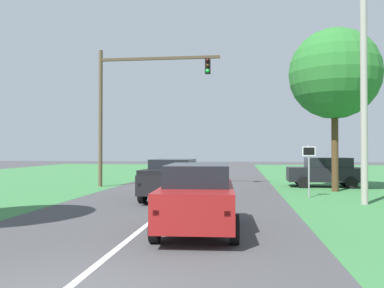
{
  "coord_description": "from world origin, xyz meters",
  "views": [
    {
      "loc": [
        2.8,
        -5.57,
        2.26
      ],
      "look_at": [
        0.2,
        15.63,
        2.56
      ],
      "focal_mm": 37.36,
      "sensor_mm": 36.0,
      "label": 1
    }
  ],
  "objects_px": {
    "traffic_light": "(130,97)",
    "keep_moving_sign": "(309,163)",
    "utility_pole_right": "(364,82)",
    "pickup_truck_lead": "(174,178)",
    "red_suv_near": "(198,195)",
    "oak_tree_right": "(335,74)",
    "crossing_suv_far": "(325,172)"
  },
  "relations": [
    {
      "from": "keep_moving_sign",
      "to": "crossing_suv_far",
      "type": "distance_m",
      "value": 5.98
    },
    {
      "from": "oak_tree_right",
      "to": "utility_pole_right",
      "type": "height_order",
      "value": "utility_pole_right"
    },
    {
      "from": "oak_tree_right",
      "to": "crossing_suv_far",
      "type": "xyz_separation_m",
      "value": [
        0.02,
        2.66,
        -5.43
      ]
    },
    {
      "from": "traffic_light",
      "to": "keep_moving_sign",
      "type": "height_order",
      "value": "traffic_light"
    },
    {
      "from": "traffic_light",
      "to": "crossing_suv_far",
      "type": "xyz_separation_m",
      "value": [
        11.79,
        1.42,
        -4.55
      ]
    },
    {
      "from": "red_suv_near",
      "to": "traffic_light",
      "type": "bearing_deg",
      "value": 113.85
    },
    {
      "from": "traffic_light",
      "to": "utility_pole_right",
      "type": "distance_m",
      "value": 13.41
    },
    {
      "from": "pickup_truck_lead",
      "to": "utility_pole_right",
      "type": "relative_size",
      "value": 0.53
    },
    {
      "from": "red_suv_near",
      "to": "traffic_light",
      "type": "distance_m",
      "value": 14.41
    },
    {
      "from": "keep_moving_sign",
      "to": "pickup_truck_lead",
      "type": "bearing_deg",
      "value": -166.92
    },
    {
      "from": "keep_moving_sign",
      "to": "utility_pole_right",
      "type": "xyz_separation_m",
      "value": [
        1.85,
        -2.21,
        3.45
      ]
    },
    {
      "from": "red_suv_near",
      "to": "keep_moving_sign",
      "type": "relative_size",
      "value": 1.91
    },
    {
      "from": "pickup_truck_lead",
      "to": "traffic_light",
      "type": "relative_size",
      "value": 0.65
    },
    {
      "from": "red_suv_near",
      "to": "oak_tree_right",
      "type": "relative_size",
      "value": 0.55
    },
    {
      "from": "oak_tree_right",
      "to": "utility_pole_right",
      "type": "distance_m",
      "value": 5.34
    },
    {
      "from": "keep_moving_sign",
      "to": "crossing_suv_far",
      "type": "relative_size",
      "value": 0.57
    },
    {
      "from": "traffic_light",
      "to": "oak_tree_right",
      "type": "bearing_deg",
      "value": -6.04
    },
    {
      "from": "pickup_truck_lead",
      "to": "utility_pole_right",
      "type": "distance_m",
      "value": 9.1
    },
    {
      "from": "traffic_light",
      "to": "crossing_suv_far",
      "type": "height_order",
      "value": "traffic_light"
    },
    {
      "from": "traffic_light",
      "to": "keep_moving_sign",
      "type": "relative_size",
      "value": 3.31
    },
    {
      "from": "keep_moving_sign",
      "to": "utility_pole_right",
      "type": "height_order",
      "value": "utility_pole_right"
    },
    {
      "from": "utility_pole_right",
      "to": "keep_moving_sign",
      "type": "bearing_deg",
      "value": 129.97
    },
    {
      "from": "red_suv_near",
      "to": "keep_moving_sign",
      "type": "bearing_deg",
      "value": 62.2
    },
    {
      "from": "red_suv_near",
      "to": "utility_pole_right",
      "type": "distance_m",
      "value": 9.62
    },
    {
      "from": "traffic_light",
      "to": "crossing_suv_far",
      "type": "bearing_deg",
      "value": 6.85
    },
    {
      "from": "traffic_light",
      "to": "red_suv_near",
      "type": "bearing_deg",
      "value": -66.15
    },
    {
      "from": "oak_tree_right",
      "to": "crossing_suv_far",
      "type": "height_order",
      "value": "oak_tree_right"
    },
    {
      "from": "keep_moving_sign",
      "to": "traffic_light",
      "type": "bearing_deg",
      "value": 156.95
    },
    {
      "from": "traffic_light",
      "to": "crossing_suv_far",
      "type": "relative_size",
      "value": 1.9
    },
    {
      "from": "pickup_truck_lead",
      "to": "crossing_suv_far",
      "type": "bearing_deg",
      "value": 41.11
    },
    {
      "from": "pickup_truck_lead",
      "to": "traffic_light",
      "type": "height_order",
      "value": "traffic_light"
    },
    {
      "from": "red_suv_near",
      "to": "utility_pole_right",
      "type": "relative_size",
      "value": 0.48
    }
  ]
}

